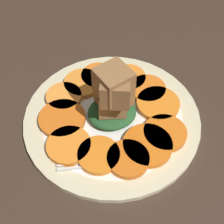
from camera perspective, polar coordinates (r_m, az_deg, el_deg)
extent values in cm
cube|color=#38281E|center=(52.94, 0.00, -2.07)|extent=(120.00, 120.00, 2.00)
cylinder|color=beige|center=(51.74, 0.00, -1.09)|extent=(29.02, 29.02, 1.00)
cylinder|color=white|center=(51.70, 0.00, -1.06)|extent=(23.22, 23.22, 1.00)
cylinder|color=orange|center=(46.23, 2.48, -8.66)|extent=(6.32, 6.32, 0.96)
cylinder|color=orange|center=(47.76, 6.52, -6.05)|extent=(7.59, 7.59, 0.96)
cylinder|color=orange|center=(49.37, 9.65, -3.80)|extent=(6.78, 6.78, 0.96)
cylinder|color=orange|center=(52.59, 8.57, 1.19)|extent=(7.23, 7.23, 0.96)
cylinder|color=orange|center=(54.77, 6.51, 4.18)|extent=(6.32, 6.32, 0.96)
cylinder|color=orange|center=(56.34, 2.92, 6.22)|extent=(6.38, 6.38, 0.96)
cylinder|color=orange|center=(56.67, -2.19, 6.60)|extent=(6.29, 6.29, 0.96)
cylinder|color=orange|center=(55.61, -5.40, 5.25)|extent=(6.62, 6.62, 0.96)
cylinder|color=orange|center=(53.88, -8.78, 2.78)|extent=(6.10, 6.10, 0.96)
cylinder|color=orange|center=(50.95, -9.10, -1.20)|extent=(7.59, 7.59, 0.96)
cylinder|color=orange|center=(47.88, -7.92, -6.08)|extent=(6.79, 6.79, 0.96)
cylinder|color=orange|center=(46.60, -2.45, -7.87)|extent=(6.37, 6.37, 0.96)
ellipsoid|color=#235128|center=(50.51, 0.00, -0.03)|extent=(7.97, 7.17, 1.91)
cube|color=olive|center=(48.76, 0.42, 3.46)|extent=(6.12, 6.12, 4.65)
cube|color=#9E754C|center=(47.81, -0.21, 1.83)|extent=(5.13, 5.13, 4.28)
cube|color=brown|center=(43.88, 0.03, 3.94)|extent=(5.26, 5.26, 4.14)
cube|color=olive|center=(44.11, -0.03, 5.28)|extent=(5.73, 5.73, 4.50)
cube|color=silver|center=(47.02, 4.11, -7.83)|extent=(11.42, 2.68, 0.40)
cube|color=silver|center=(46.57, -3.71, -8.74)|extent=(1.69, 2.48, 0.40)
cube|color=silver|center=(46.17, -7.27, -10.19)|extent=(4.48, 0.93, 0.40)
cube|color=silver|center=(46.49, -7.32, -9.47)|extent=(4.48, 0.93, 0.40)
cube|color=silver|center=(46.82, -7.36, -8.76)|extent=(4.48, 0.93, 0.40)
cube|color=silver|center=(47.15, -7.41, -8.05)|extent=(4.48, 0.93, 0.40)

